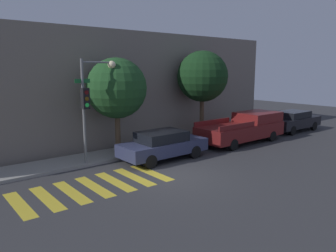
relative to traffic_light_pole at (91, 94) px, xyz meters
name	(u,v)px	position (x,y,z in m)	size (l,w,h in m)	color
ground_plane	(169,176)	(1.64, -3.37, -3.23)	(60.00, 60.00, 0.00)	#333335
sidewalk	(117,154)	(1.64, 0.82, -3.16)	(26.00, 1.98, 0.14)	gray
building_row	(78,88)	(1.64, 5.21, -0.05)	(26.00, 6.00, 6.37)	slate
crosswalk	(94,187)	(-1.28, -2.57, -3.23)	(5.69, 2.60, 0.00)	gold
traffic_light_pole	(91,94)	(0.00, 0.00, 0.00)	(1.98, 0.56, 4.74)	slate
sedan_near_corner	(163,145)	(2.98, -1.27, -2.50)	(4.33, 1.78, 1.38)	#2D3351
pickup_truck	(244,128)	(9.11, -1.27, -2.37)	(5.76, 2.13, 1.68)	maroon
sedan_middle	(293,121)	(14.50, -1.27, -2.49)	(4.48, 1.75, 1.41)	black
tree_near_corner	(117,88)	(1.78, 0.88, 0.12)	(2.99, 2.99, 4.86)	brown
tree_midblock	(202,77)	(7.69, 0.88, 0.60)	(3.07, 3.07, 5.38)	brown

